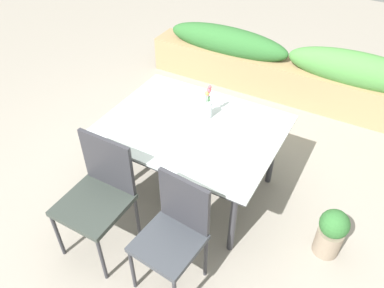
{
  "coord_description": "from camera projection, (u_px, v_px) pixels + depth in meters",
  "views": [
    {
      "loc": [
        1.17,
        -2.08,
        2.59
      ],
      "look_at": [
        -0.02,
        0.05,
        0.53
      ],
      "focal_mm": 35.61,
      "sensor_mm": 36.0,
      "label": 1
    }
  ],
  "objects": [
    {
      "name": "chair_near_right",
      "position": [
        174.0,
        230.0,
        2.53
      ],
      "size": [
        0.44,
        0.44,
        0.9
      ],
      "rotation": [
        0.0,
        0.0,
        3.05
      ],
      "color": "#363A40",
      "rests_on": "ground"
    },
    {
      "name": "potted_plant",
      "position": [
        331.0,
        232.0,
        2.87
      ],
      "size": [
        0.22,
        0.22,
        0.44
      ],
      "color": "gray",
      "rests_on": "ground"
    },
    {
      "name": "planter_box",
      "position": [
        287.0,
        70.0,
        4.51
      ],
      "size": [
        3.47,
        0.4,
        0.75
      ],
      "color": "#9E7F56",
      "rests_on": "ground"
    },
    {
      "name": "dining_table",
      "position": [
        192.0,
        131.0,
        3.11
      ],
      "size": [
        1.42,
        1.1,
        0.72
      ],
      "color": "silver",
      "rests_on": "ground"
    },
    {
      "name": "chair_near_left",
      "position": [
        99.0,
        191.0,
        2.76
      ],
      "size": [
        0.47,
        0.47,
        0.95
      ],
      "rotation": [
        0.0,
        0.0,
        3.13
      ],
      "color": "#303732",
      "rests_on": "ground"
    },
    {
      "name": "ground_plane",
      "position": [
        191.0,
        192.0,
        3.5
      ],
      "size": [
        12.0,
        12.0,
        0.0
      ],
      "primitive_type": "plane",
      "color": "gray"
    },
    {
      "name": "flower_vase",
      "position": [
        208.0,
        106.0,
        3.1
      ],
      "size": [
        0.07,
        0.07,
        0.3
      ],
      "color": "silver",
      "rests_on": "dining_table"
    }
  ]
}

